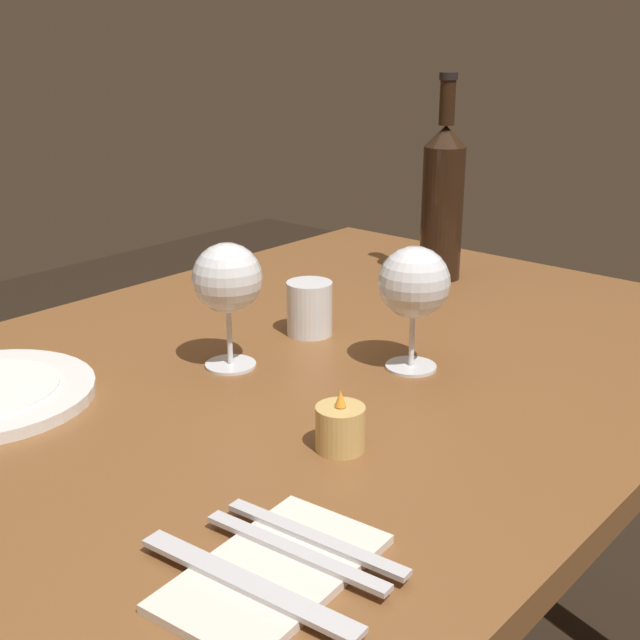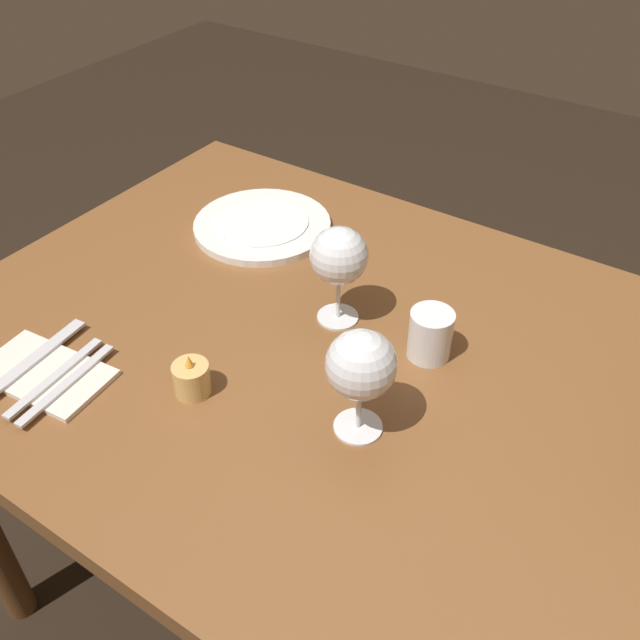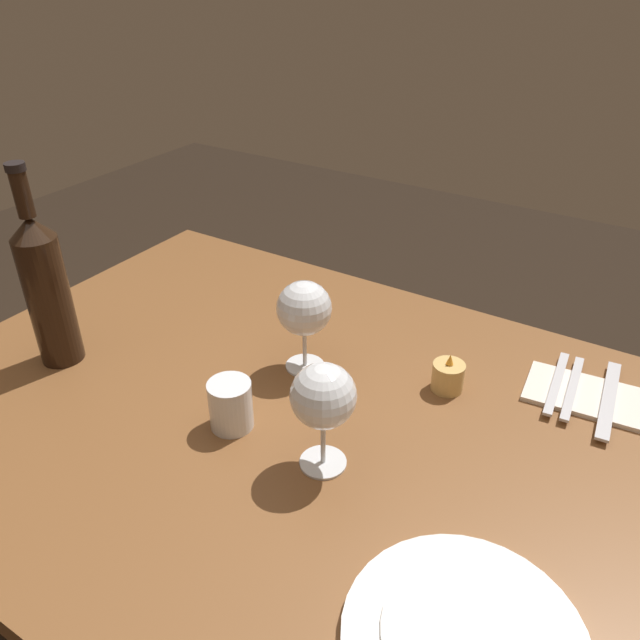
# 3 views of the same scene
# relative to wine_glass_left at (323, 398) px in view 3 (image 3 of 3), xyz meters

# --- Properties ---
(dining_table) EXTENTS (1.30, 0.90, 0.74)m
(dining_table) POSITION_rel_wine_glass_left_xyz_m (-0.07, 0.06, -0.21)
(dining_table) COLOR brown
(dining_table) RESTS_ON ground
(wine_glass_left) EXTENTS (0.09, 0.09, 0.16)m
(wine_glass_left) POSITION_rel_wine_glass_left_xyz_m (0.00, 0.00, 0.00)
(wine_glass_left) COLOR white
(wine_glass_left) RESTS_ON dining_table
(wine_glass_right) EXTENTS (0.09, 0.09, 0.16)m
(wine_glass_right) POSITION_rel_wine_glass_left_xyz_m (-0.15, 0.18, -0.00)
(wine_glass_right) COLOR white
(wine_glass_right) RESTS_ON dining_table
(wine_bottle) EXTENTS (0.07, 0.07, 0.35)m
(wine_bottle) POSITION_rel_wine_glass_left_xyz_m (-0.52, -0.02, 0.02)
(wine_bottle) COLOR black
(wine_bottle) RESTS_ON dining_table
(water_tumbler) EXTENTS (0.07, 0.07, 0.08)m
(water_tumbler) POSITION_rel_wine_glass_left_xyz_m (-0.16, -0.00, -0.08)
(water_tumbler) COLOR white
(water_tumbler) RESTS_ON dining_table
(votive_candle) EXTENTS (0.05, 0.05, 0.07)m
(votive_candle) POSITION_rel_wine_glass_left_xyz_m (0.08, 0.25, -0.09)
(votive_candle) COLOR #DBB266
(votive_candle) RESTS_ON dining_table
(dinner_plate) EXTENTS (0.26, 0.26, 0.02)m
(dinner_plate) POSITION_rel_wine_glass_left_xyz_m (0.26, -0.14, -0.11)
(dinner_plate) COLOR white
(dinner_plate) RESTS_ON dining_table
(folded_napkin) EXTENTS (0.20, 0.13, 0.01)m
(folded_napkin) POSITION_rel_wine_glass_left_xyz_m (0.28, 0.35, -0.11)
(folded_napkin) COLOR silver
(folded_napkin) RESTS_ON dining_table
(fork_inner) EXTENTS (0.03, 0.18, 0.00)m
(fork_inner) POSITION_rel_wine_glass_left_xyz_m (0.26, 0.35, -0.11)
(fork_inner) COLOR silver
(fork_inner) RESTS_ON folded_napkin
(fork_outer) EXTENTS (0.03, 0.18, 0.00)m
(fork_outer) POSITION_rel_wine_glass_left_xyz_m (0.23, 0.35, -0.11)
(fork_outer) COLOR silver
(fork_outer) RESTS_ON folded_napkin
(table_knife) EXTENTS (0.04, 0.21, 0.00)m
(table_knife) POSITION_rel_wine_glass_left_xyz_m (0.31, 0.35, -0.11)
(table_knife) COLOR silver
(table_knife) RESTS_ON folded_napkin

